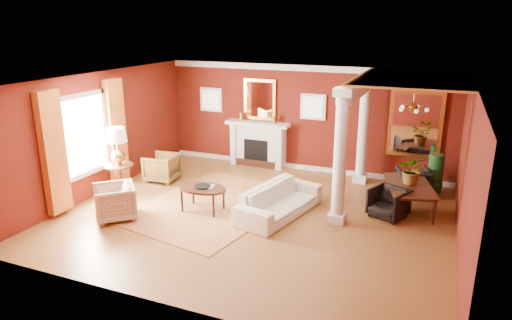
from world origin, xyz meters
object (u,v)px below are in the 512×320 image
at_px(armchair_stripe, 115,200).
at_px(coffee_table, 203,189).
at_px(sofa, 280,196).
at_px(dining_table, 411,190).
at_px(armchair_leopard, 162,166).
at_px(side_table, 117,150).

xyz_separation_m(armchair_stripe, coffee_table, (1.51, 1.07, 0.10)).
xyz_separation_m(sofa, dining_table, (2.56, 1.35, 0.02)).
relative_size(armchair_leopard, coffee_table, 0.72).
distance_m(side_table, dining_table, 6.73).
bearing_deg(side_table, armchair_stripe, -56.46).
relative_size(sofa, dining_table, 1.35).
distance_m(armchair_leopard, armchair_stripe, 2.46).
relative_size(sofa, armchair_stripe, 2.72).
xyz_separation_m(sofa, armchair_leopard, (-3.58, 0.90, -0.04)).
distance_m(armchair_stripe, dining_table, 6.39).
bearing_deg(sofa, armchair_leopard, 89.01).
bearing_deg(sofa, side_table, 108.79).
relative_size(armchair_leopard, side_table, 0.48).
bearing_deg(armchair_stripe, coffee_table, 81.94).
relative_size(armchair_stripe, coffee_table, 0.75).
xyz_separation_m(armchair_leopard, dining_table, (6.14, 0.45, 0.06)).
bearing_deg(armchair_stripe, sofa, 72.27).
bearing_deg(dining_table, armchair_stripe, 101.63).
xyz_separation_m(armchair_leopard, armchair_stripe, (0.43, -2.42, 0.02)).
bearing_deg(sofa, armchair_stripe, 128.87).
xyz_separation_m(armchair_leopard, coffee_table, (1.94, -1.35, 0.11)).
xyz_separation_m(sofa, armchair_stripe, (-3.15, -1.51, -0.03)).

